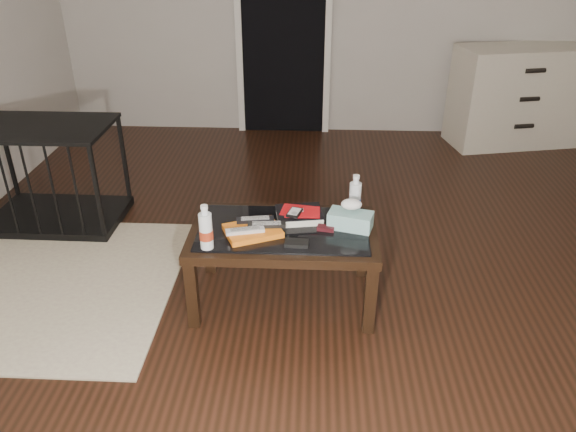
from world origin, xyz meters
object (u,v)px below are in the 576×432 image
at_px(textbook, 299,215).
at_px(water_bottle_left, 206,227).
at_px(coffee_table, 283,238).
at_px(pet_crate, 54,191).
at_px(water_bottle_right, 355,195).
at_px(tissue_box, 350,220).
at_px(dresser, 519,96).

distance_m(textbook, water_bottle_left, 0.57).
xyz_separation_m(coffee_table, pet_crate, (-1.66, 0.84, -0.17)).
bearing_deg(water_bottle_right, coffee_table, -155.68).
bearing_deg(textbook, tissue_box, -26.84).
distance_m(dresser, textbook, 3.17).
bearing_deg(pet_crate, tissue_box, -21.63).
xyz_separation_m(pet_crate, water_bottle_left, (1.28, -1.06, 0.35)).
height_order(pet_crate, water_bottle_right, pet_crate).
relative_size(dresser, tissue_box, 5.55).
bearing_deg(water_bottle_left, pet_crate, 140.51).
bearing_deg(textbook, pet_crate, 147.43).
height_order(dresser, tissue_box, dresser).
distance_m(water_bottle_right, tissue_box, 0.17).
xyz_separation_m(textbook, water_bottle_left, (-0.45, -0.32, 0.10)).
distance_m(pet_crate, textbook, 1.90).
bearing_deg(coffee_table, water_bottle_right, 24.32).
distance_m(coffee_table, pet_crate, 1.86).
relative_size(pet_crate, tissue_box, 3.94).
bearing_deg(water_bottle_left, dresser, 49.30).
xyz_separation_m(water_bottle_right, tissue_box, (-0.03, -0.15, -0.07)).
height_order(pet_crate, water_bottle_left, pet_crate).
bearing_deg(tissue_box, pet_crate, 173.43).
xyz_separation_m(coffee_table, water_bottle_right, (0.39, 0.17, 0.18)).
xyz_separation_m(pet_crate, water_bottle_right, (2.04, -0.67, 0.35)).
height_order(dresser, textbook, dresser).
xyz_separation_m(pet_crate, tissue_box, (2.01, -0.82, 0.28)).
relative_size(textbook, water_bottle_right, 1.05).
bearing_deg(coffee_table, textbook, 52.38).
relative_size(textbook, water_bottle_left, 1.05).
relative_size(water_bottle_right, tissue_box, 1.03).
bearing_deg(water_bottle_left, coffee_table, 30.34).
bearing_deg(water_bottle_left, textbook, 35.56).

